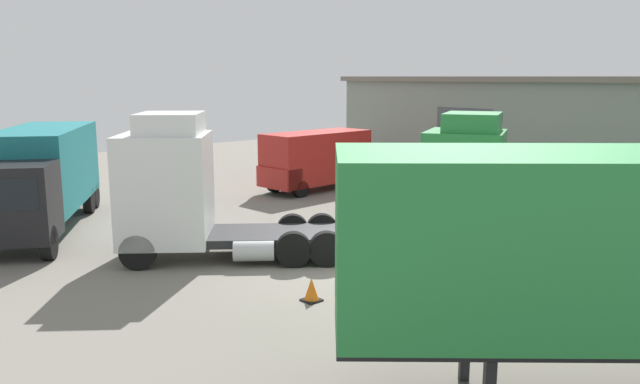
{
  "coord_description": "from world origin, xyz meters",
  "views": [
    {
      "loc": [
        11.44,
        -11.32,
        5.08
      ],
      "look_at": [
        -2.52,
        1.21,
        1.6
      ],
      "focal_mm": 35.0,
      "sensor_mm": 36.0,
      "label": 1
    }
  ],
  "objects_px": {
    "tractor_unit_white": "(182,191)",
    "oil_drum": "(391,224)",
    "delivery_van_red": "(314,159)",
    "box_truck_black": "(40,174)",
    "tractor_unit_green": "(481,179)",
    "traffic_cone": "(312,290)"
  },
  "relations": [
    {
      "from": "tractor_unit_white",
      "to": "traffic_cone",
      "type": "relative_size",
      "value": 11.54
    },
    {
      "from": "tractor_unit_green",
      "to": "traffic_cone",
      "type": "height_order",
      "value": "tractor_unit_green"
    },
    {
      "from": "tractor_unit_white",
      "to": "traffic_cone",
      "type": "height_order",
      "value": "tractor_unit_white"
    },
    {
      "from": "traffic_cone",
      "to": "tractor_unit_green",
      "type": "bearing_deg",
      "value": 96.48
    },
    {
      "from": "tractor_unit_green",
      "to": "oil_drum",
      "type": "relative_size",
      "value": 7.83
    },
    {
      "from": "tractor_unit_white",
      "to": "delivery_van_red",
      "type": "distance_m",
      "value": 11.36
    },
    {
      "from": "tractor_unit_green",
      "to": "delivery_van_red",
      "type": "distance_m",
      "value": 9.9
    },
    {
      "from": "tractor_unit_white",
      "to": "oil_drum",
      "type": "distance_m",
      "value": 6.71
    },
    {
      "from": "oil_drum",
      "to": "tractor_unit_white",
      "type": "bearing_deg",
      "value": -111.62
    },
    {
      "from": "delivery_van_red",
      "to": "traffic_cone",
      "type": "bearing_deg",
      "value": 45.67
    },
    {
      "from": "tractor_unit_white",
      "to": "delivery_van_red",
      "type": "relative_size",
      "value": 1.18
    },
    {
      "from": "oil_drum",
      "to": "traffic_cone",
      "type": "distance_m",
      "value": 6.3
    },
    {
      "from": "tractor_unit_white",
      "to": "box_truck_black",
      "type": "distance_m",
      "value": 6.36
    },
    {
      "from": "box_truck_black",
      "to": "traffic_cone",
      "type": "height_order",
      "value": "box_truck_black"
    },
    {
      "from": "delivery_van_red",
      "to": "tractor_unit_white",
      "type": "bearing_deg",
      "value": 26.82
    },
    {
      "from": "tractor_unit_white",
      "to": "box_truck_black",
      "type": "relative_size",
      "value": 0.76
    },
    {
      "from": "tractor_unit_white",
      "to": "delivery_van_red",
      "type": "height_order",
      "value": "tractor_unit_white"
    },
    {
      "from": "traffic_cone",
      "to": "box_truck_black",
      "type": "bearing_deg",
      "value": -168.68
    },
    {
      "from": "delivery_van_red",
      "to": "oil_drum",
      "type": "bearing_deg",
      "value": 61.96
    },
    {
      "from": "delivery_van_red",
      "to": "oil_drum",
      "type": "distance_m",
      "value": 8.91
    },
    {
      "from": "box_truck_black",
      "to": "tractor_unit_green",
      "type": "bearing_deg",
      "value": 76.52
    },
    {
      "from": "delivery_van_red",
      "to": "box_truck_black",
      "type": "bearing_deg",
      "value": -5.13
    }
  ]
}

